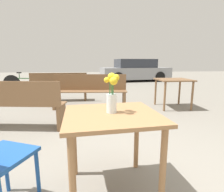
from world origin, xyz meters
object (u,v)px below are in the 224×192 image
(flower_vase, at_px, (112,96))
(bench_near, at_px, (12,103))
(bench_middle, at_px, (90,90))
(bench_far, at_px, (60,86))
(table_back, at_px, (173,84))
(parked_car, at_px, (135,71))
(bicycle, at_px, (25,84))
(table_front, at_px, (112,127))

(flower_vase, xyz_separation_m, bench_near, (-1.52, 1.62, -0.40))
(flower_vase, bearing_deg, bench_near, 133.32)
(bench_middle, bearing_deg, bench_far, 135.68)
(flower_vase, relative_size, bench_near, 0.19)
(bench_middle, xyz_separation_m, table_back, (2.11, -0.18, 0.14))
(bench_middle, xyz_separation_m, bench_far, (-0.91, 0.89, -0.01))
(bench_far, relative_size, table_back, 1.98)
(bench_far, xyz_separation_m, parked_car, (3.60, 5.56, 0.18))
(flower_vase, bearing_deg, bicycle, 116.77)
(bench_near, xyz_separation_m, table_back, (3.39, 1.16, 0.15))
(table_front, height_order, bench_far, bench_far)
(bench_middle, relative_size, table_back, 2.30)
(bench_far, distance_m, bicycle, 2.12)
(bicycle, bearing_deg, bench_middle, -44.02)
(bench_near, distance_m, bench_far, 2.26)
(parked_car, bearing_deg, table_front, -104.56)
(bench_far, distance_m, table_back, 3.20)
(bench_far, xyz_separation_m, table_back, (3.02, -1.07, 0.15))
(bench_middle, relative_size, bicycle, 1.12)
(table_front, distance_m, parked_car, 9.74)
(bench_far, height_order, bicycle, bench_far)
(bench_near, bearing_deg, bicycle, 107.38)
(table_back, distance_m, parked_car, 6.65)
(bicycle, relative_size, parked_car, 0.38)
(bench_near, height_order, bench_middle, same)
(table_back, xyz_separation_m, bicycle, (-4.54, 2.54, -0.26))
(table_front, relative_size, bench_near, 0.48)
(table_back, bearing_deg, flower_vase, -123.80)
(bench_near, xyz_separation_m, bench_far, (0.37, 2.23, -0.00))
(bench_near, bearing_deg, bench_middle, 46.49)
(table_front, bearing_deg, bench_far, 106.51)
(bench_near, height_order, table_back, bench_near)
(bench_middle, bearing_deg, flower_vase, -85.23)
(bench_near, bearing_deg, table_back, 18.97)
(table_front, bearing_deg, bench_near, 132.78)
(bench_near, bearing_deg, table_front, -47.22)
(bench_middle, height_order, parked_car, parked_car)
(table_front, xyz_separation_m, table_back, (1.87, 2.81, 0.01))
(table_front, height_order, bench_near, bench_near)
(bench_middle, xyz_separation_m, bicycle, (-2.44, 2.35, -0.11))
(bench_far, xyz_separation_m, bicycle, (-1.53, 1.47, -0.10))
(table_back, height_order, parked_car, parked_car)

